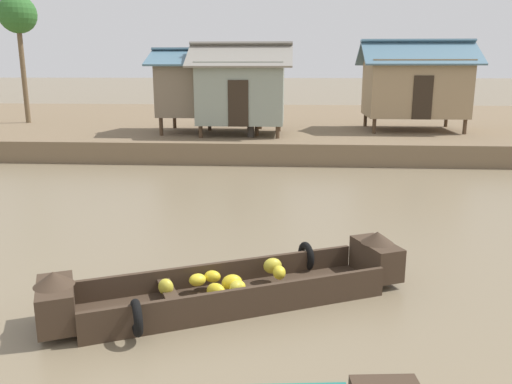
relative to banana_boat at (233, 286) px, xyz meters
name	(u,v)px	position (x,y,z in m)	size (l,w,h in m)	color
ground_plane	(228,211)	(-0.71, 5.28, -0.28)	(300.00, 300.00, 0.00)	#7A6B51
riverbank_strip	(262,125)	(-0.71, 21.54, 0.13)	(160.00, 20.00, 0.83)	#756047
banana_boat	(233,286)	(0.00, 0.00, 0.00)	(5.62, 3.22, 0.89)	#3D2D21
stilt_house_left	(212,87)	(-2.49, 15.00, 2.46)	(5.08, 3.45, 3.57)	#4C3826
stilt_house_mid_left	(241,91)	(-1.18, 14.29, 2.36)	(4.19, 3.26, 3.77)	#4C3826
stilt_house_mid_right	(415,86)	(6.34, 16.33, 2.48)	(4.88, 3.62, 3.95)	#4C3826
palm_tree_near	(18,17)	(-12.45, 18.20, 5.68)	(1.82, 1.82, 6.17)	brown
vendor_person	(251,114)	(-0.73, 13.39, 1.47)	(0.44, 0.44, 1.66)	#332D28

